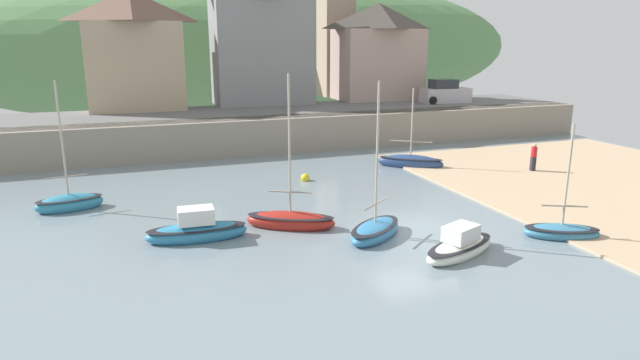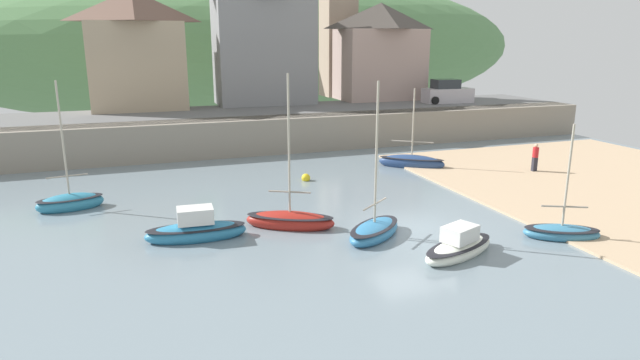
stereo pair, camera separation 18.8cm
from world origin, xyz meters
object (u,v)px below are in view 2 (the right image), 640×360
Objects in this scene: church_with_spire at (338,12)px; person_on_slipway at (535,156)px; waterfront_building_right at (380,51)px; mooring_buoy at (306,178)px; rowboat_small_beached at (561,232)px; fishing_boat_green at (459,247)px; sailboat_far_left at (70,202)px; parked_car_near_slipway at (447,93)px; dinghy_open_wooden at (290,220)px; sailboat_nearest_shore at (411,162)px; waterfront_building_left at (136,49)px; sailboat_tall_mast at (374,230)px; sailboat_white_hull at (196,230)px; waterfront_building_centre at (264,34)px.

church_with_spire is 25.12m from person_on_slipway.
waterfront_building_right is 5.77m from church_with_spire.
person_on_slipway is 3.32× the size of mooring_buoy.
fishing_boat_green is (-4.80, -0.18, 0.07)m from rowboat_small_beached.
mooring_buoy is at bearing -4.16° from sailboat_far_left.
waterfront_building_right is at bearing 105.04° from rowboat_small_beached.
parked_car_near_slipway is at bearing 93.97° from rowboat_small_beached.
fishing_boat_green is 12.13m from mooring_buoy.
rowboat_small_beached is at bearing -108.32° from parked_car_near_slipway.
dinghy_open_wooden is at bearing 112.63° from fishing_boat_green.
sailboat_nearest_shore reaches higher than mooring_buoy.
sailboat_far_left reaches higher than rowboat_small_beached.
sailboat_far_left is at bearing 119.93° from fishing_boat_green.
sailboat_nearest_shore is 3.08× the size of person_on_slipway.
waterfront_building_right is 1.76× the size of rowboat_small_beached.
person_on_slipway is (21.19, -19.21, -5.85)m from waterfront_building_left.
sailboat_far_left is 12.38× the size of mooring_buoy.
sailboat_tall_mast is 3.41m from fishing_boat_green.
person_on_slipway is at bearing 15.71° from sailboat_white_hull.
sailboat_far_left is at bearing 176.86° from person_on_slipway.
mooring_buoy is (-13.16, 2.68, -0.84)m from person_on_slipway.
mooring_buoy is (-16.38, -12.03, -3.06)m from parked_car_near_slipway.
waterfront_building_right is 1.31× the size of sailboat_tall_mast.
rowboat_small_beached is 2.87× the size of person_on_slipway.
dinghy_open_wooden is (-15.21, -23.58, -6.29)m from waterfront_building_right.
waterfront_building_left is at bearing 171.12° from sailboat_nearest_shore.
person_on_slipway is at bearing -87.24° from waterfront_building_right.
person_on_slipway is at bearing 6.50° from sailboat_nearest_shore.
waterfront_building_centre reaches higher than person_on_slipway.
sailboat_far_left reaches higher than parked_car_near_slipway.
waterfront_building_centre is 2.78× the size of sailboat_white_hull.
waterfront_building_centre is 29.52m from fishing_boat_green.
sailboat_far_left is 3.73× the size of person_on_slipway.
waterfront_building_left is 24.99m from dinghy_open_wooden.
sailboat_nearest_shore is (15.10, -15.61, -6.51)m from waterfront_building_left.
sailboat_tall_mast is 12.83× the size of mooring_buoy.
sailboat_nearest_shore is 13.89m from fishing_boat_green.
sailboat_white_hull is at bearing -136.62° from parked_car_near_slipway.
sailboat_white_hull is (-19.04, -23.68, -6.23)m from waterfront_building_right.
sailboat_tall_mast is 14.89m from person_on_slipway.
dinghy_open_wooden reaches higher than parked_car_near_slipway.
waterfront_building_centre reaches higher than sailboat_far_left.
fishing_boat_green is 28.18m from parked_car_near_slipway.
sailboat_far_left is at bearing 176.52° from rowboat_small_beached.
sailboat_nearest_shore is at bearing 67.43° from dinghy_open_wooden.
sailboat_white_hull is (-8.72, 4.82, 0.05)m from fishing_boat_green.
waterfront_building_left is 19.36m from sailboat_far_left.
waterfront_building_centre is 25.27m from dinghy_open_wooden.
waterfront_building_left is 9.95m from waterfront_building_centre.
person_on_slipway is at bearing -98.58° from parked_car_near_slipway.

